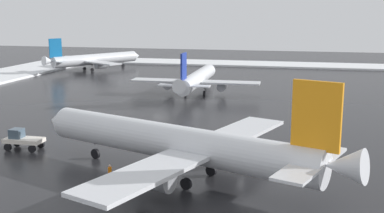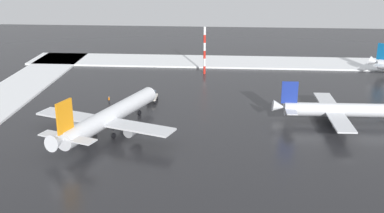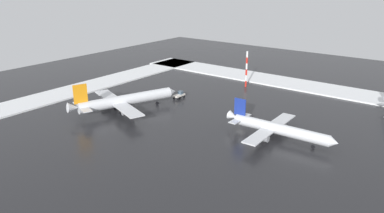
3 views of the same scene
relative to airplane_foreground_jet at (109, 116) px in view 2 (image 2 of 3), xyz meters
The scene contains 8 objects.
ground_plane 37.77m from the airplane_foreground_jet, 160.22° to the right, with size 240.00×240.00×0.00m, color #232326.
snow_bank_far 72.09m from the airplane_foreground_jet, 119.43° to the right, with size 152.00×16.00×0.53m, color white.
airplane_foreground_jet is the anchor object (origin of this frame).
airplane_parked_starboard 49.22m from the airplane_foreground_jet, 169.23° to the right, with size 30.72×25.40×9.14m.
pushback_tug 21.96m from the airplane_foreground_jet, 104.56° to the right, with size 2.33×4.62×2.50m.
ground_crew_by_nose_gear 7.44m from the airplane_foreground_jet, 69.38° to the right, with size 0.36×0.36×1.71m.
ground_crew_mid_apron 19.59m from the airplane_foreground_jet, 75.83° to the right, with size 0.36×0.36×1.71m.
antenna_mast 51.30m from the airplane_foreground_jet, 109.33° to the right, with size 0.70×0.70×14.00m.
Camera 2 is at (11.98, 102.79, 36.99)m, focal length 45.00 mm.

